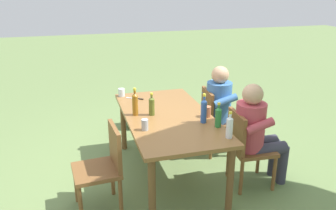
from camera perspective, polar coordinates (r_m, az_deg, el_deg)
The scene contains 18 objects.
ground_plane at distance 4.18m, azimuth 0.00°, elevation -11.53°, with size 24.00×24.00×0.00m, color #6B844C.
dining_table at distance 3.86m, azimuth 0.00°, elevation -2.88°, with size 1.82×0.93×0.77m.
chair_far_left at distance 4.55m, azimuth 7.88°, elevation -2.11°, with size 0.48×0.48×0.87m.
chair_far_right at distance 3.87m, azimuth 12.72°, elevation -6.46°, with size 0.47×0.47×0.87m.
chair_near_right at distance 3.47m, azimuth -10.56°, elevation -9.59°, with size 0.47×0.47×0.87m.
person_in_white_shirt at distance 4.52m, azimuth 9.28°, elevation -0.03°, with size 0.47×0.62×1.18m.
person_in_plaid_shirt at distance 3.85m, azimuth 14.38°, elevation -4.03°, with size 0.47×0.62×1.18m.
bottle_amber at distance 3.81m, azimuth -5.48°, elevation 0.25°, with size 0.06×0.06×0.31m.
bottle_olive at distance 3.80m, azimuth -2.72°, elevation -0.09°, with size 0.06×0.06×0.26m.
bottle_green at distance 3.53m, azimuth 8.33°, elevation -1.91°, with size 0.06×0.06×0.26m.
bottle_clear at distance 3.30m, azimuth 10.15°, elevation -3.54°, with size 0.06×0.06×0.27m.
bottle_blue at distance 3.61m, azimuth 5.94°, elevation -0.87°, with size 0.06×0.06×0.32m.
cup_steel at distance 3.44m, azimuth -3.86°, elevation -3.27°, with size 0.07×0.07×0.11m, color #B2B7BC.
cup_glass at distance 4.49m, azimuth -7.70°, elevation 2.08°, with size 0.08×0.08×0.10m, color silver.
cup_terracotta at distance 3.79m, azimuth 6.50°, elevation -1.09°, with size 0.08×0.08×0.12m, color #BC6B47.
table_knife at distance 4.38m, azimuth -5.32°, elevation 1.06°, with size 0.16×0.21×0.01m.
backpack_by_near_side at distance 5.40m, azimuth -5.52°, elevation -1.43°, with size 0.28×0.24×0.46m.
backpack_by_far_side at distance 5.45m, azimuth -1.04°, elevation -1.40°, with size 0.30×0.21×0.42m.
Camera 1 is at (3.43, -0.97, 2.17)m, focal length 36.81 mm.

